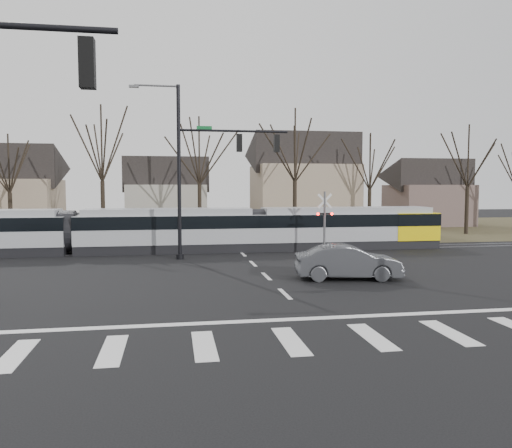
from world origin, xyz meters
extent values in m
plane|color=black|center=(0.00, 0.00, 0.00)|extent=(140.00, 140.00, 0.00)
cube|color=#38331E|center=(0.00, 32.00, 0.01)|extent=(140.00, 28.00, 0.01)
cube|color=silver|center=(-8.40, -4.00, 0.01)|extent=(0.60, 2.60, 0.01)
cube|color=silver|center=(-6.00, -4.00, 0.01)|extent=(0.60, 2.60, 0.01)
cube|color=silver|center=(-3.60, -4.00, 0.01)|extent=(0.60, 2.60, 0.01)
cube|color=silver|center=(-1.20, -4.00, 0.01)|extent=(0.60, 2.60, 0.01)
cube|color=silver|center=(1.20, -4.00, 0.01)|extent=(0.60, 2.60, 0.01)
cube|color=silver|center=(3.60, -4.00, 0.01)|extent=(0.60, 2.60, 0.01)
cube|color=silver|center=(0.00, -1.80, 0.01)|extent=(28.00, 0.35, 0.01)
cube|color=silver|center=(0.00, 2.00, 0.01)|extent=(0.18, 2.00, 0.01)
cube|color=silver|center=(0.00, 6.00, 0.01)|extent=(0.18, 2.00, 0.01)
cube|color=silver|center=(0.00, 10.00, 0.01)|extent=(0.18, 2.00, 0.01)
cube|color=silver|center=(0.00, 14.00, 0.01)|extent=(0.18, 2.00, 0.01)
cube|color=silver|center=(0.00, 18.00, 0.01)|extent=(0.18, 2.00, 0.01)
cube|color=silver|center=(0.00, 22.00, 0.01)|extent=(0.18, 2.00, 0.01)
cube|color=silver|center=(0.00, 26.00, 0.01)|extent=(0.18, 2.00, 0.01)
cube|color=silver|center=(0.00, 30.00, 0.01)|extent=(0.18, 2.00, 0.01)
cube|color=#59595E|center=(0.00, 15.10, 0.03)|extent=(90.00, 0.12, 0.06)
cube|color=#59595E|center=(0.00, 16.50, 0.03)|extent=(90.00, 0.12, 0.06)
cube|color=gray|center=(-4.67, 16.00, 1.43)|extent=(11.75, 2.74, 2.86)
cube|color=black|center=(-4.67, 16.00, 2.01)|extent=(11.77, 2.78, 0.83)
cube|color=gray|center=(7.57, 16.00, 1.43)|extent=(12.73, 2.74, 2.86)
cube|color=black|center=(7.57, 16.00, 2.01)|extent=(12.75, 2.78, 0.83)
cube|color=yellow|center=(12.37, 16.00, 1.52)|extent=(3.13, 2.80, 1.91)
imported|color=#3D3E43|center=(3.61, 4.67, 0.80)|extent=(3.21, 5.38, 1.60)
cube|color=black|center=(-6.15, -6.00, 6.90)|extent=(0.32, 0.32, 1.05)
sphere|color=#FF0C07|center=(-6.15, -6.00, 7.23)|extent=(0.22, 0.22, 0.22)
cylinder|color=black|center=(-4.00, 12.50, 5.10)|extent=(0.22, 0.22, 10.20)
cylinder|color=black|center=(-4.00, 12.50, 0.15)|extent=(0.44, 0.44, 0.30)
cylinder|color=black|center=(-0.75, 12.50, 7.60)|extent=(6.50, 0.14, 0.14)
cube|color=#0C5926|center=(-2.50, 12.50, 7.75)|extent=(0.90, 0.03, 0.22)
cube|color=black|center=(-0.42, 12.50, 6.90)|extent=(0.32, 0.32, 1.05)
sphere|color=#FF0C07|center=(-0.42, 12.50, 7.23)|extent=(0.22, 0.22, 0.22)
cube|color=black|center=(1.85, 12.50, 6.90)|extent=(0.32, 0.32, 1.05)
sphere|color=#FF0C07|center=(1.85, 12.50, 7.23)|extent=(0.22, 0.22, 0.22)
cube|color=#59595B|center=(-6.50, 12.50, 10.02)|extent=(0.55, 0.22, 0.14)
cylinder|color=#59595B|center=(5.00, 12.80, 2.00)|extent=(0.14, 0.14, 4.00)
cylinder|color=#59595B|center=(5.00, 12.80, 0.10)|extent=(0.36, 0.36, 0.20)
cube|color=silver|center=(5.00, 12.80, 3.40)|extent=(0.95, 0.04, 0.95)
cube|color=silver|center=(5.00, 12.80, 3.40)|extent=(0.95, 0.04, 0.95)
cube|color=black|center=(5.00, 12.80, 2.60)|extent=(1.00, 0.10, 0.12)
sphere|color=#FF0C07|center=(4.55, 12.72, 2.60)|extent=(0.18, 0.18, 0.18)
sphere|color=#FF0C07|center=(5.45, 12.72, 2.60)|extent=(0.18, 0.18, 0.18)
cube|color=gray|center=(-20.00, 34.00, 2.50)|extent=(9.00, 8.00, 5.00)
cube|color=gray|center=(-5.00, 36.00, 2.25)|extent=(8.00, 7.00, 4.50)
cube|color=gray|center=(9.00, 33.00, 3.25)|extent=(10.00, 8.00, 6.50)
cube|color=brown|center=(24.00, 35.00, 2.25)|extent=(8.00, 7.00, 4.50)
camera|label=1|loc=(-4.40, -17.25, 4.28)|focal=35.00mm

